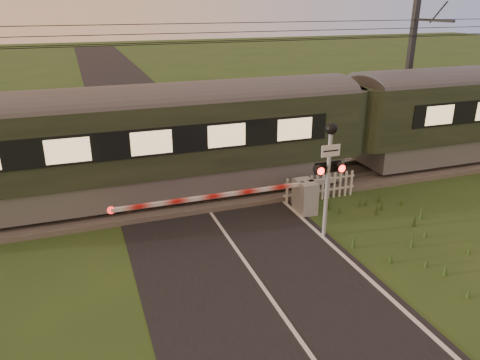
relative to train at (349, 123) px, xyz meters
name	(u,v)px	position (x,y,z in m)	size (l,w,h in m)	color
ground	(264,290)	(-6.32, -6.50, -2.21)	(160.00, 160.00, 0.00)	#29451A
road	(268,294)	(-6.30, -6.73, -2.20)	(6.00, 140.00, 0.03)	black
track_bed	(198,193)	(-6.32, 0.00, -2.15)	(140.00, 3.40, 0.39)	#47423D
overhead_wires	(192,35)	(-6.32, 0.00, 3.51)	(120.00, 0.62, 0.62)	black
train	(349,123)	(0.00, 0.00, 0.00)	(41.46, 2.86, 3.86)	slate
boom_gate	(295,196)	(-3.61, -2.66, -1.58)	(7.53, 0.87, 1.16)	gray
crossing_signal	(329,160)	(-3.47, -4.43, 0.25)	(0.91, 0.36, 3.58)	gray
picket_fence	(320,187)	(-2.25, -1.89, -1.72)	(2.86, 0.08, 0.97)	silver
catenary_mast	(410,68)	(4.43, 2.23, 1.69)	(0.24, 2.47, 7.53)	#2D2D30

